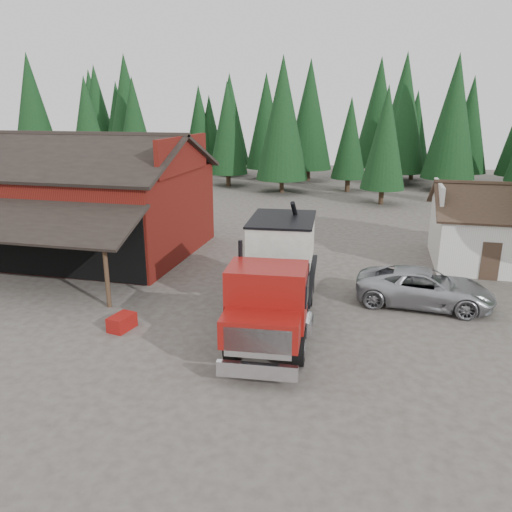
# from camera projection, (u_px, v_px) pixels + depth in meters

# --- Properties ---
(ground) EXTENTS (120.00, 120.00, 0.00)m
(ground) POSITION_uv_depth(u_px,v_px,m) (214.00, 341.00, 19.02)
(ground) COLOR #473D37
(ground) RESTS_ON ground
(red_barn) EXTENTS (12.80, 13.63, 7.18)m
(red_barn) POSITION_uv_depth(u_px,v_px,m) (91.00, 208.00, 29.97)
(red_barn) COLOR maroon
(red_barn) RESTS_ON ground
(farmhouse) EXTENTS (8.60, 6.42, 4.65)m
(farmhouse) POSITION_uv_depth(u_px,v_px,m) (510.00, 236.00, 27.64)
(farmhouse) COLOR silver
(farmhouse) RESTS_ON ground
(conifer_backdrop) EXTENTS (76.00, 16.00, 16.00)m
(conifer_backdrop) POSITION_uv_depth(u_px,v_px,m) (328.00, 183.00, 58.06)
(conifer_backdrop) COLOR black
(conifer_backdrop) RESTS_ON ground
(near_pine_a) EXTENTS (4.40, 4.40, 11.40)m
(near_pine_a) POSITION_uv_depth(u_px,v_px,m) (88.00, 130.00, 48.24)
(near_pine_a) COLOR #382619
(near_pine_a) RESTS_ON ground
(near_pine_b) EXTENTS (3.96, 3.96, 10.40)m
(near_pine_b) POSITION_uv_depth(u_px,v_px,m) (385.00, 138.00, 43.83)
(near_pine_b) COLOR #382619
(near_pine_b) RESTS_ON ground
(near_pine_d) EXTENTS (5.28, 5.28, 13.40)m
(near_pine_d) POSITION_uv_depth(u_px,v_px,m) (283.00, 118.00, 49.40)
(near_pine_d) COLOR #382619
(near_pine_d) RESTS_ON ground
(feed_truck) EXTENTS (3.69, 10.50, 4.66)m
(feed_truck) POSITION_uv_depth(u_px,v_px,m) (277.00, 272.00, 20.07)
(feed_truck) COLOR black
(feed_truck) RESTS_ON ground
(silver_car) EXTENTS (6.12, 3.17, 1.65)m
(silver_car) POSITION_uv_depth(u_px,v_px,m) (424.00, 288.00, 22.23)
(silver_car) COLOR #A4A5AB
(silver_car) RESTS_ON ground
(equip_box) EXTENTS (0.90, 1.21, 0.60)m
(equip_box) POSITION_uv_depth(u_px,v_px,m) (122.00, 322.00, 19.92)
(equip_box) COLOR maroon
(equip_box) RESTS_ON ground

